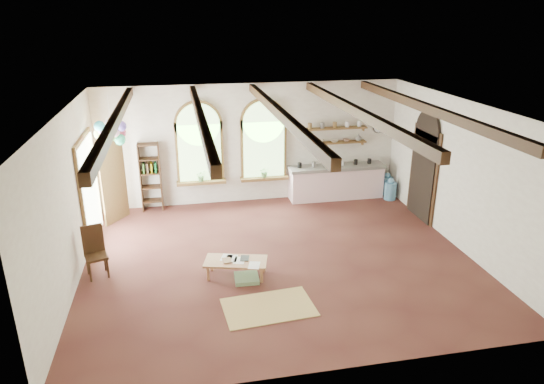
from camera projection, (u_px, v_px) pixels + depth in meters
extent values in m
plane|color=#562C23|center=(279.00, 258.00, 10.27)|extent=(8.00, 8.00, 0.00)
cube|color=brown|center=(200.00, 153.00, 12.67)|extent=(1.24, 0.08, 1.64)
cylinder|color=brown|center=(198.00, 124.00, 12.41)|extent=(1.24, 0.08, 1.24)
cube|color=#9ACF7C|center=(200.00, 153.00, 12.64)|extent=(1.10, 0.04, 1.50)
cube|color=brown|center=(201.00, 182.00, 12.87)|extent=(1.30, 0.28, 0.08)
cube|color=brown|center=(264.00, 149.00, 12.98)|extent=(1.24, 0.08, 1.64)
cylinder|color=brown|center=(263.00, 122.00, 12.72)|extent=(1.24, 0.08, 1.24)
cube|color=#9ACF7C|center=(264.00, 150.00, 12.94)|extent=(1.10, 0.04, 1.50)
cube|color=brown|center=(264.00, 178.00, 13.17)|extent=(1.30, 0.28, 0.08)
cube|color=brown|center=(90.00, 191.00, 10.81)|extent=(0.10, 1.90, 2.50)
cube|color=black|center=(423.00, 176.00, 11.98)|extent=(0.10, 1.30, 2.40)
cube|color=silver|center=(336.00, 183.00, 13.48)|extent=(2.60, 0.55, 0.86)
cube|color=gray|center=(337.00, 167.00, 13.32)|extent=(2.68, 0.62, 0.08)
cube|color=brown|center=(336.00, 143.00, 13.25)|extent=(1.70, 0.24, 0.04)
cube|color=brown|center=(336.00, 128.00, 13.11)|extent=(1.70, 0.24, 0.04)
cylinder|color=black|center=(379.00, 127.00, 13.42)|extent=(0.32, 0.04, 0.32)
cube|color=#352611|center=(141.00, 178.00, 12.47)|extent=(0.03, 0.32, 1.80)
cube|color=#352611|center=(160.00, 176.00, 12.56)|extent=(0.03, 0.32, 1.80)
cube|color=#AC7A4F|center=(236.00, 261.00, 9.47)|extent=(1.31, 0.85, 0.04)
cube|color=#AC7A4F|center=(208.00, 273.00, 9.38)|extent=(0.05, 0.05, 0.30)
cube|color=#AC7A4F|center=(261.00, 275.00, 9.31)|extent=(0.05, 0.05, 0.30)
cube|color=#AC7A4F|center=(212.00, 263.00, 9.74)|extent=(0.05, 0.05, 0.30)
cube|color=#AC7A4F|center=(263.00, 265.00, 9.68)|extent=(0.05, 0.05, 0.30)
cube|color=#352611|center=(96.00, 257.00, 9.44)|extent=(0.51, 0.51, 0.05)
cube|color=#352611|center=(93.00, 239.00, 9.49)|extent=(0.40, 0.15, 0.60)
cube|color=tan|center=(269.00, 307.00, 8.55)|extent=(1.66, 1.10, 0.02)
cube|color=#749B6B|center=(247.00, 278.00, 9.43)|extent=(0.48, 0.48, 0.08)
cylinder|color=#5089AD|center=(390.00, 191.00, 13.43)|extent=(0.33, 0.33, 0.49)
sphere|color=#5089AD|center=(391.00, 181.00, 13.33)|extent=(0.17, 0.17, 0.17)
cylinder|color=#5089AD|center=(387.00, 186.00, 13.82)|extent=(0.33, 0.33, 0.50)
sphere|color=#5089AD|center=(387.00, 176.00, 13.71)|extent=(0.18, 0.18, 0.18)
cylinder|color=silver|center=(109.00, 114.00, 10.80)|extent=(0.01, 0.01, 0.85)
sphere|color=#2BBD82|center=(120.00, 139.00, 11.08)|extent=(0.24, 0.24, 0.24)
sphere|color=#C84266|center=(121.00, 133.00, 11.16)|extent=(0.24, 0.24, 0.24)
sphere|color=yellow|center=(118.00, 126.00, 11.24)|extent=(0.24, 0.24, 0.24)
sphere|color=white|center=(110.00, 123.00, 11.04)|extent=(0.24, 0.24, 0.24)
sphere|color=orange|center=(107.00, 138.00, 11.18)|extent=(0.24, 0.24, 0.24)
sphere|color=olive|center=(99.00, 134.00, 11.05)|extent=(0.24, 0.24, 0.24)
sphere|color=#CF61C1|center=(103.00, 130.00, 10.89)|extent=(0.24, 0.24, 0.24)
sphere|color=#30B8CC|center=(99.00, 126.00, 10.73)|extent=(0.24, 0.24, 0.24)
sphere|color=#C6542C|center=(102.00, 143.00, 10.72)|extent=(0.24, 0.24, 0.24)
sphere|color=#96E651|center=(110.00, 137.00, 10.80)|extent=(0.24, 0.24, 0.24)
sphere|color=#E4A8B7|center=(114.00, 132.00, 10.73)|extent=(0.24, 0.24, 0.24)
sphere|color=#604AAE|center=(121.00, 126.00, 10.73)|extent=(0.24, 0.24, 0.24)
sphere|color=#2BBD82|center=(120.00, 140.00, 11.00)|extent=(0.24, 0.24, 0.24)
imported|color=olive|center=(223.00, 261.00, 9.42)|extent=(0.18, 0.25, 0.02)
cube|color=black|center=(245.00, 258.00, 9.54)|extent=(0.22, 0.28, 0.01)
imported|color=#598C4C|center=(201.00, 176.00, 12.77)|extent=(0.27, 0.23, 0.30)
imported|color=#598C4C|center=(265.00, 172.00, 13.08)|extent=(0.27, 0.23, 0.30)
imported|color=white|center=(309.00, 141.00, 13.09)|extent=(0.12, 0.10, 0.10)
imported|color=beige|center=(322.00, 141.00, 13.16)|extent=(0.10, 0.10, 0.09)
imported|color=beige|center=(334.00, 141.00, 13.23)|extent=(0.22, 0.22, 0.05)
imported|color=#8C664C|center=(346.00, 140.00, 13.29)|extent=(0.20, 0.20, 0.06)
imported|color=slate|center=(359.00, 137.00, 13.33)|extent=(0.18, 0.18, 0.19)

